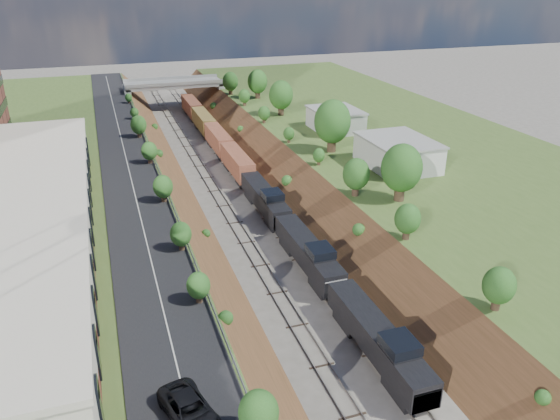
% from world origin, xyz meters
% --- Properties ---
extents(platform_left, '(44.00, 180.00, 5.00)m').
position_xyz_m(platform_left, '(-33.00, 60.00, 2.50)').
color(platform_left, '#466027').
rests_on(platform_left, ground).
extents(platform_right, '(44.00, 180.00, 5.00)m').
position_xyz_m(platform_right, '(33.00, 60.00, 2.50)').
color(platform_right, '#466027').
rests_on(platform_right, ground).
extents(embankment_left, '(10.00, 180.00, 10.00)m').
position_xyz_m(embankment_left, '(-11.00, 60.00, 0.00)').
color(embankment_left, brown).
rests_on(embankment_left, ground).
extents(embankment_right, '(10.00, 180.00, 10.00)m').
position_xyz_m(embankment_right, '(11.00, 60.00, 0.00)').
color(embankment_right, brown).
rests_on(embankment_right, ground).
extents(rail_left_track, '(1.58, 180.00, 0.18)m').
position_xyz_m(rail_left_track, '(-2.60, 60.00, 0.09)').
color(rail_left_track, gray).
rests_on(rail_left_track, ground).
extents(rail_right_track, '(1.58, 180.00, 0.18)m').
position_xyz_m(rail_right_track, '(2.60, 60.00, 0.09)').
color(rail_right_track, gray).
rests_on(rail_right_track, ground).
extents(road, '(8.00, 180.00, 0.10)m').
position_xyz_m(road, '(-15.50, 60.00, 5.05)').
color(road, black).
rests_on(road, platform_left).
extents(guardrail, '(0.10, 171.00, 0.70)m').
position_xyz_m(guardrail, '(-11.40, 59.80, 5.55)').
color(guardrail, '#99999E').
rests_on(guardrail, platform_left).
extents(commercial_building, '(14.30, 62.30, 7.00)m').
position_xyz_m(commercial_building, '(-28.00, 38.00, 8.51)').
color(commercial_building, brown).
rests_on(commercial_building, platform_left).
extents(overpass, '(24.50, 8.30, 7.40)m').
position_xyz_m(overpass, '(0.00, 122.00, 4.92)').
color(overpass, gray).
rests_on(overpass, ground).
extents(white_building_near, '(9.00, 12.00, 4.00)m').
position_xyz_m(white_building_near, '(23.50, 52.00, 7.00)').
color(white_building_near, silver).
rests_on(white_building_near, platform_right).
extents(white_building_far, '(8.00, 10.00, 3.60)m').
position_xyz_m(white_building_far, '(23.00, 74.00, 6.80)').
color(white_building_far, silver).
rests_on(white_building_far, platform_right).
extents(tree_right_large, '(5.25, 5.25, 7.61)m').
position_xyz_m(tree_right_large, '(17.00, 40.00, 9.38)').
color(tree_right_large, '#473323').
rests_on(tree_right_large, platform_right).
extents(tree_left_crest, '(2.45, 2.45, 3.55)m').
position_xyz_m(tree_left_crest, '(-11.80, 20.00, 7.04)').
color(tree_left_crest, '#473323').
rests_on(tree_left_crest, platform_left).
extents(freight_train, '(2.72, 110.21, 4.55)m').
position_xyz_m(freight_train, '(2.60, 67.34, 2.37)').
color(freight_train, black).
rests_on(freight_train, ground).
extents(suv, '(4.06, 6.31, 1.62)m').
position_xyz_m(suv, '(-15.47, 10.82, 5.91)').
color(suv, black).
rests_on(suv, road).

